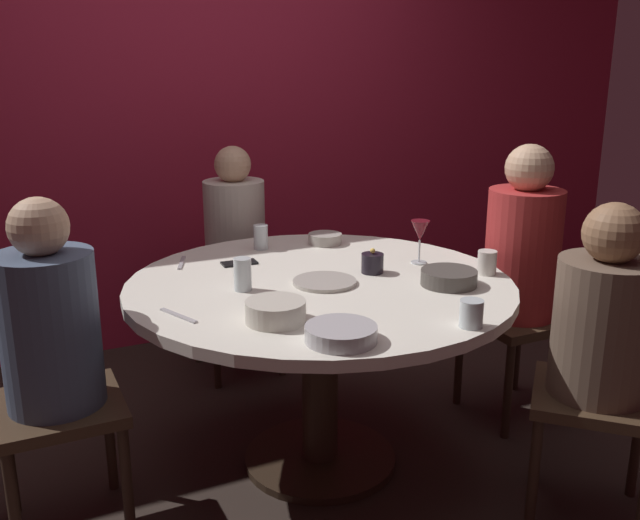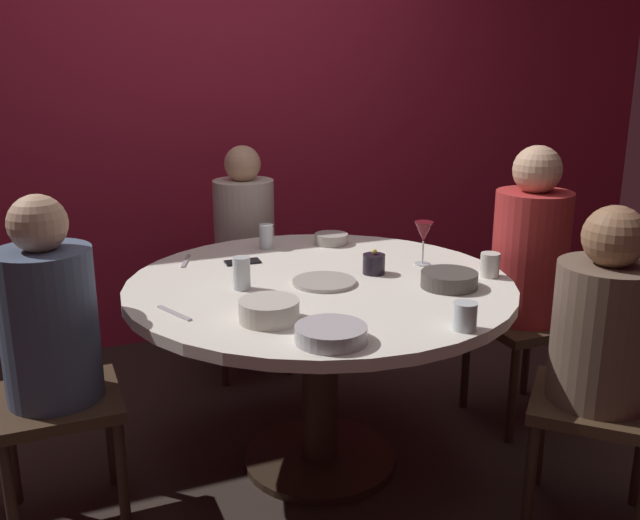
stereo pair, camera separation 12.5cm
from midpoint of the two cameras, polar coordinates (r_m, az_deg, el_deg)
name	(u,v)px [view 2 (the right image)]	position (r m, az deg, el deg)	size (l,w,h in m)	color
ground_plane	(320,461)	(2.93, 1.27, -15.99)	(8.00, 8.00, 0.00)	#2D231E
back_wall	(210,106)	(3.97, -7.98, 12.25)	(6.00, 0.10, 2.60)	maroon
dining_table	(320,317)	(2.65, 1.36, -4.63)	(1.44, 1.44, 0.76)	silver
seated_diner_left	(50,329)	(2.42, -19.72, -5.30)	(0.40, 0.40, 1.15)	#3F2D1E
seated_diner_back	(245,235)	(3.50, -5.12, 2.04)	(0.40, 0.40, 1.15)	#3F2D1E
seated_diner_right	(530,257)	(3.11, 17.78, 0.23)	(0.40, 0.40, 1.22)	#3F2D1E
seated_diner_front_right	(603,334)	(2.47, 23.33, -5.57)	(0.57, 0.57, 1.12)	#3F2D1E
candle_holder	(374,264)	(2.69, 5.72, -0.32)	(0.09, 0.09, 0.10)	black
wine_glass	(424,234)	(2.81, 9.67, 2.13)	(0.08, 0.08, 0.18)	silver
dinner_plate	(325,282)	(2.57, 1.78, -1.79)	(0.23, 0.23, 0.01)	#B2ADA3
cell_phone	(243,262)	(2.84, -5.05, -0.16)	(0.07, 0.14, 0.01)	black
bowl_serving_large	(331,334)	(2.05, 2.65, -6.02)	(0.21, 0.21, 0.05)	#B7B7BC
bowl_salad_center	(331,239)	(3.12, 2.06, 1.73)	(0.15, 0.15, 0.05)	#B2ADA3
bowl_small_white	(449,280)	(2.58, 11.81, -1.58)	(0.20, 0.20, 0.06)	#4C4742
bowl_sauce_side	(269,311)	(2.20, -2.54, -4.13)	(0.19, 0.19, 0.07)	beige
cup_near_candle	(266,236)	(3.04, -3.20, 1.93)	(0.06, 0.06, 0.11)	silver
cup_by_left_diner	(465,316)	(2.19, 13.30, -4.47)	(0.07, 0.07, 0.09)	silver
cup_by_right_diner	(490,265)	(2.73, 14.90, -0.39)	(0.07, 0.07, 0.09)	silver
cup_center_front	(242,273)	(2.51, -4.96, -1.08)	(0.06, 0.06, 0.12)	silver
fork_near_plate	(174,313)	(2.31, -10.24, -4.26)	(0.02, 0.18, 0.01)	#B7B7BC
knife_near_plate	(186,261)	(2.89, -9.61, -0.06)	(0.02, 0.18, 0.01)	#B7B7BC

